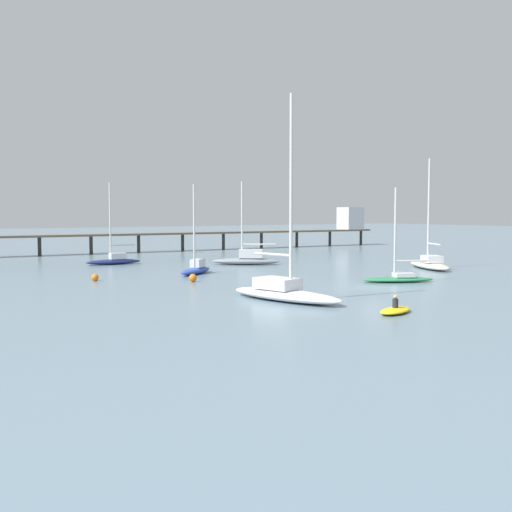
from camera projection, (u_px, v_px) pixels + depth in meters
name	position (u px, v px, depth m)	size (l,w,h in m)	color
ground_plane	(373.00, 287.00, 50.59)	(400.00, 400.00, 0.00)	slate
pier	(227.00, 228.00, 101.23)	(89.38, 6.86, 7.04)	brown
sailboat_cream	(430.00, 263.00, 67.02)	(6.10, 9.11, 12.00)	beige
sailboat_blue	(196.00, 267.00, 61.54)	(5.67, 4.92, 8.94)	#2D4CB7
sailboat_white	(284.00, 290.00, 43.25)	(4.97, 10.09, 14.31)	white
sailboat_green	(399.00, 277.00, 54.44)	(6.69, 4.49, 8.36)	#287F4C
sailboat_navy	(114.00, 259.00, 72.63)	(6.59, 2.01, 9.65)	navy
sailboat_gray	(247.00, 258.00, 72.24)	(7.61, 6.21, 9.76)	gray
dinghy_yellow	(395.00, 310.00, 37.70)	(3.41, 2.40, 1.14)	yellow
mooring_buoy_outer	(95.00, 277.00, 55.25)	(0.66, 0.66, 0.66)	orange
mooring_buoy_near	(193.00, 278.00, 54.57)	(0.72, 0.72, 0.72)	orange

